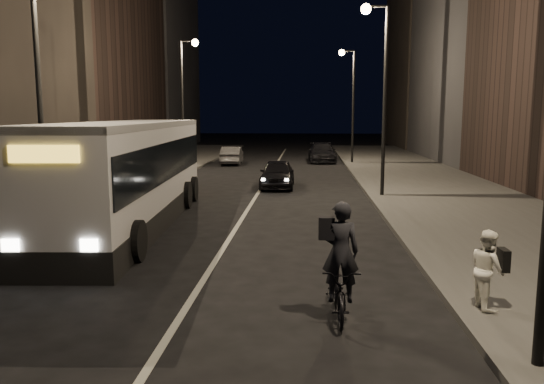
% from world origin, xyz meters
% --- Properties ---
extents(ground, '(180.00, 180.00, 0.00)m').
position_xyz_m(ground, '(0.00, 0.00, 0.00)').
color(ground, black).
rests_on(ground, ground).
extents(sidewalk_right, '(7.00, 70.00, 0.16)m').
position_xyz_m(sidewalk_right, '(8.50, 14.00, 0.08)').
color(sidewalk_right, '#3A3A38').
rests_on(sidewalk_right, ground).
extents(sidewalk_left, '(7.00, 70.00, 0.16)m').
position_xyz_m(sidewalk_left, '(-8.50, 14.00, 0.08)').
color(sidewalk_left, '#3A3A38').
rests_on(sidewalk_left, ground).
extents(building_row_right, '(8.00, 61.00, 21.00)m').
position_xyz_m(building_row_right, '(16.00, 27.50, 10.50)').
color(building_row_right, black).
rests_on(building_row_right, ground).
extents(building_row_left, '(8.00, 61.00, 22.00)m').
position_xyz_m(building_row_left, '(-16.00, 28.50, 11.00)').
color(building_row_left, black).
rests_on(building_row_left, ground).
extents(streetlight_right_mid, '(1.20, 0.44, 8.12)m').
position_xyz_m(streetlight_right_mid, '(5.33, 12.00, 5.36)').
color(streetlight_right_mid, black).
rests_on(streetlight_right_mid, sidewalk_right).
extents(streetlight_right_far, '(1.20, 0.44, 8.12)m').
position_xyz_m(streetlight_right_far, '(5.33, 28.00, 5.36)').
color(streetlight_right_far, black).
rests_on(streetlight_right_far, sidewalk_right).
extents(streetlight_left_near, '(1.20, 0.44, 8.12)m').
position_xyz_m(streetlight_left_near, '(-5.33, 4.00, 5.36)').
color(streetlight_left_near, black).
rests_on(streetlight_left_near, sidewalk_left).
extents(streetlight_left_far, '(1.20, 0.44, 8.12)m').
position_xyz_m(streetlight_left_far, '(-5.33, 22.00, 5.36)').
color(streetlight_left_far, black).
rests_on(streetlight_left_far, sidewalk_left).
extents(city_bus, '(3.61, 12.89, 3.43)m').
position_xyz_m(city_bus, '(-3.60, 5.75, 1.87)').
color(city_bus, silver).
rests_on(city_bus, ground).
extents(cyclist_on_bicycle, '(0.71, 1.91, 2.18)m').
position_xyz_m(cyclist_on_bicycle, '(2.90, -2.04, 0.73)').
color(cyclist_on_bicycle, black).
rests_on(cyclist_on_bicycle, ground).
extents(pedestrian_woman, '(0.64, 0.77, 1.46)m').
position_xyz_m(pedestrian_woman, '(5.60, -1.76, 0.89)').
color(pedestrian_woman, white).
rests_on(pedestrian_woman, sidewalk_right).
extents(car_near, '(1.68, 4.13, 1.41)m').
position_xyz_m(car_near, '(0.80, 15.17, 0.70)').
color(car_near, black).
rests_on(car_near, ground).
extents(car_mid, '(1.60, 4.09, 1.33)m').
position_xyz_m(car_mid, '(-3.25, 27.41, 0.66)').
color(car_mid, '#37383A').
rests_on(car_mid, ground).
extents(car_far, '(2.22, 5.05, 1.44)m').
position_xyz_m(car_far, '(3.42, 29.74, 0.72)').
color(car_far, black).
rests_on(car_far, ground).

